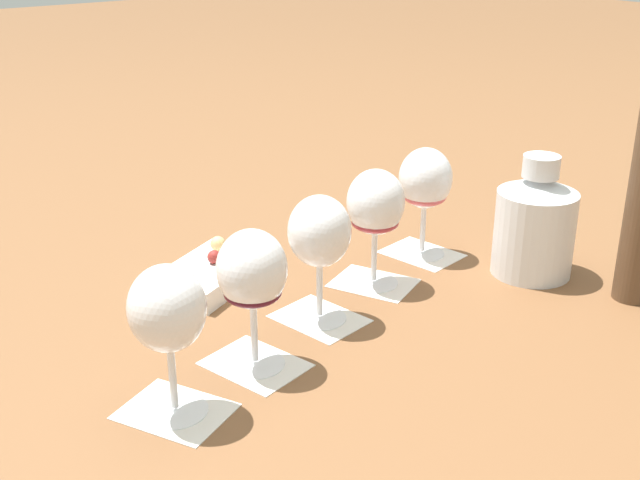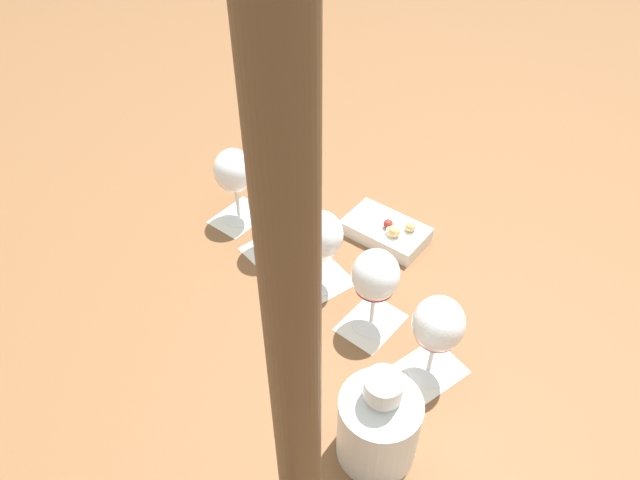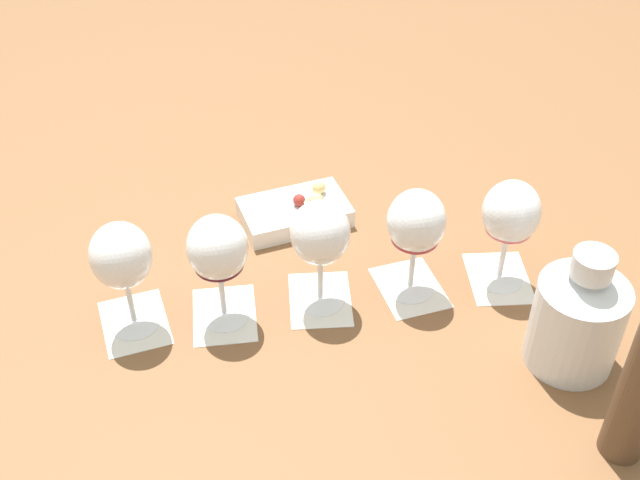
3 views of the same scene
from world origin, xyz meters
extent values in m
plane|color=brown|center=(0.00, 0.00, 0.00)|extent=(8.00, 8.00, 0.00)
cube|color=silver|center=(-0.27, -0.07, 0.00)|extent=(0.11, 0.13, 0.00)
cube|color=silver|center=(-0.13, -0.04, 0.00)|extent=(0.13, 0.14, 0.00)
cube|color=silver|center=(0.00, 0.00, 0.00)|extent=(0.11, 0.13, 0.00)
cube|color=silver|center=(0.13, 0.05, 0.00)|extent=(0.11, 0.13, 0.00)
cube|color=silver|center=(0.26, 0.07, 0.00)|extent=(0.13, 0.14, 0.00)
cylinder|color=white|center=(-0.27, -0.07, 0.00)|extent=(0.07, 0.07, 0.01)
cylinder|color=white|center=(-0.27, -0.07, 0.05)|extent=(0.01, 0.01, 0.08)
ellipsoid|color=white|center=(-0.27, -0.07, 0.13)|extent=(0.08, 0.08, 0.10)
ellipsoid|color=#CE535E|center=(-0.27, -0.07, 0.10)|extent=(0.07, 0.07, 0.03)
cylinder|color=white|center=(-0.13, -0.04, 0.00)|extent=(0.07, 0.07, 0.01)
cylinder|color=white|center=(-0.13, -0.04, 0.05)|extent=(0.01, 0.01, 0.08)
ellipsoid|color=white|center=(-0.13, -0.04, 0.13)|extent=(0.08, 0.08, 0.10)
ellipsoid|color=#A8323D|center=(-0.13, -0.04, 0.10)|extent=(0.07, 0.07, 0.02)
cylinder|color=white|center=(0.00, 0.00, 0.00)|extent=(0.07, 0.07, 0.01)
cylinder|color=white|center=(0.00, 0.00, 0.05)|extent=(0.01, 0.01, 0.08)
ellipsoid|color=white|center=(0.00, 0.00, 0.13)|extent=(0.08, 0.08, 0.10)
ellipsoid|color=maroon|center=(0.00, 0.00, 0.11)|extent=(0.07, 0.07, 0.04)
cylinder|color=white|center=(0.13, 0.05, 0.00)|extent=(0.07, 0.07, 0.01)
cylinder|color=white|center=(0.13, 0.05, 0.05)|extent=(0.01, 0.01, 0.08)
ellipsoid|color=white|center=(0.13, 0.05, 0.13)|extent=(0.08, 0.08, 0.10)
ellipsoid|color=#491120|center=(0.13, 0.05, 0.10)|extent=(0.07, 0.07, 0.02)
cylinder|color=white|center=(0.26, 0.07, 0.00)|extent=(0.07, 0.07, 0.01)
cylinder|color=white|center=(0.26, 0.07, 0.05)|extent=(0.01, 0.01, 0.08)
ellipsoid|color=white|center=(0.26, 0.07, 0.13)|extent=(0.08, 0.08, 0.10)
ellipsoid|color=black|center=(0.26, 0.07, 0.11)|extent=(0.07, 0.07, 0.04)
cylinder|color=silver|center=(-0.35, 0.08, 0.06)|extent=(0.12, 0.12, 0.13)
cone|color=silver|center=(-0.35, 0.08, 0.14)|extent=(0.12, 0.12, 0.02)
cylinder|color=silver|center=(-0.35, 0.08, 0.17)|extent=(0.05, 0.05, 0.03)
cube|color=white|center=(0.06, -0.19, 0.02)|extent=(0.20, 0.17, 0.03)
cylinder|color=beige|center=(0.03, -0.18, 0.04)|extent=(0.03, 0.03, 0.01)
sphere|color=#DBB775|center=(0.02, -0.22, 0.04)|extent=(0.02, 0.02, 0.02)
sphere|color=maroon|center=(0.05, -0.18, 0.04)|extent=(0.02, 0.02, 0.02)
sphere|color=#DBB775|center=(0.03, -0.18, 0.05)|extent=(0.03, 0.03, 0.03)
camera|label=1|loc=(0.59, 0.76, 0.51)|focal=45.00mm
camera|label=2|loc=(-0.69, 0.34, 0.83)|focal=32.00mm
camera|label=3|loc=(-0.08, 0.85, 0.83)|focal=45.00mm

